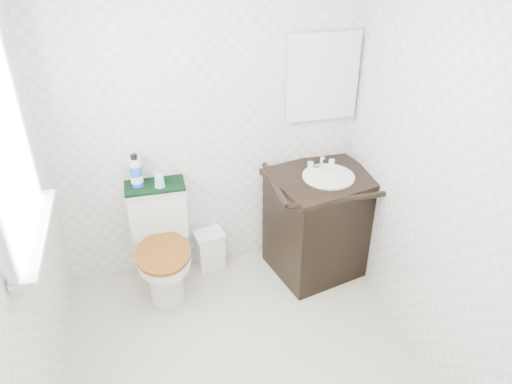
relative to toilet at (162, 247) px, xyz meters
name	(u,v)px	position (x,y,z in m)	size (l,w,h in m)	color
floor	(247,376)	(0.41, -0.97, -0.35)	(2.40, 2.40, 0.00)	#BDB798
wall_back	(207,120)	(0.41, 0.23, 0.85)	(2.40, 2.40, 0.00)	silver
wall_left	(5,245)	(-0.69, -0.97, 0.85)	(2.40, 2.40, 0.00)	silver
wall_right	(445,187)	(1.51, -0.97, 0.85)	(2.40, 2.40, 0.00)	silver
window	(2,150)	(-0.66, -0.72, 1.20)	(0.02, 0.70, 0.90)	white
mirror	(323,77)	(1.23, 0.21, 1.10)	(0.50, 0.02, 0.60)	silver
toilet	(162,247)	(0.00, 0.00, 0.00)	(0.43, 0.63, 0.79)	silver
vanity	(320,221)	(1.18, -0.07, 0.09)	(0.83, 0.76, 0.92)	black
trash_bin	(210,249)	(0.36, 0.13, -0.18)	(0.25, 0.21, 0.32)	white
towel	(155,186)	(0.00, 0.12, 0.45)	(0.42, 0.22, 0.02)	black
mouthwash_bottle	(136,172)	(-0.11, 0.13, 0.57)	(0.08, 0.08, 0.24)	blue
cup	(159,181)	(0.04, 0.09, 0.50)	(0.07, 0.07, 0.09)	#91D2ED
soap_bar	(316,167)	(1.17, 0.05, 0.48)	(0.07, 0.05, 0.02)	#166D6D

